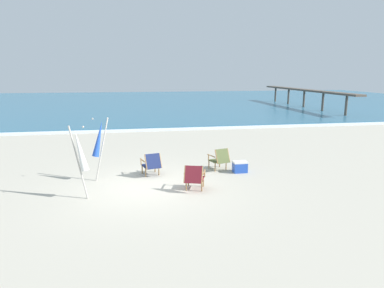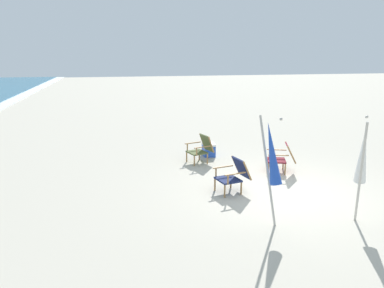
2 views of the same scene
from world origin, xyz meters
name	(u,v)px [view 1 (image 1 of 2)]	position (x,y,z in m)	size (l,w,h in m)	color
ground_plane	(148,187)	(0.00, 0.00, 0.00)	(80.00, 80.00, 0.00)	#B7AF9E
sea	(134,102)	(0.00, 30.91, 0.05)	(80.00, 40.00, 0.10)	#2D6684
surf_band	(139,130)	(0.00, 10.61, 0.03)	(80.00, 1.10, 0.06)	white
beach_chair_front_left	(220,159)	(2.66, 1.39, 0.43)	(0.76, 0.83, 0.81)	#515B33
beach_chair_back_right	(152,164)	(0.21, 1.16, 0.43)	(0.73, 0.84, 0.80)	#19234C
beach_chair_far_center	(194,177)	(1.36, -0.57, 0.43)	(0.77, 0.88, 0.79)	maroon
umbrella_furled_white	(80,151)	(-1.84, -0.62, 1.35)	(0.58, 0.46, 2.07)	#B7B2A8
umbrella_furled_blue	(99,139)	(-1.47, 0.99, 1.35)	(0.60, 0.40, 2.07)	#B7B2A8
cooler_box	(240,167)	(3.30, 1.02, 0.20)	(0.49, 0.35, 0.40)	blue
pier_distant	(304,91)	(16.36, 21.14, 1.66)	(0.90, 17.00, 1.85)	brown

